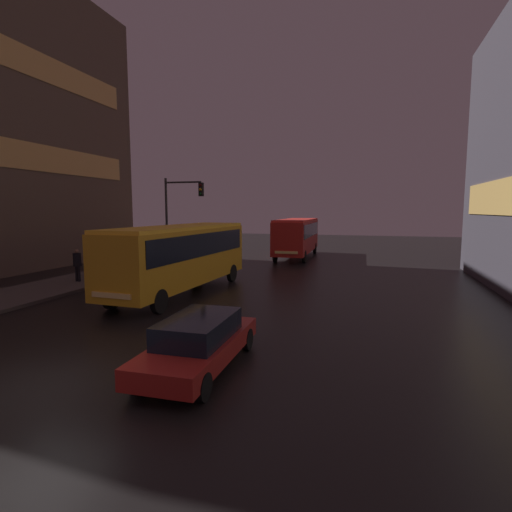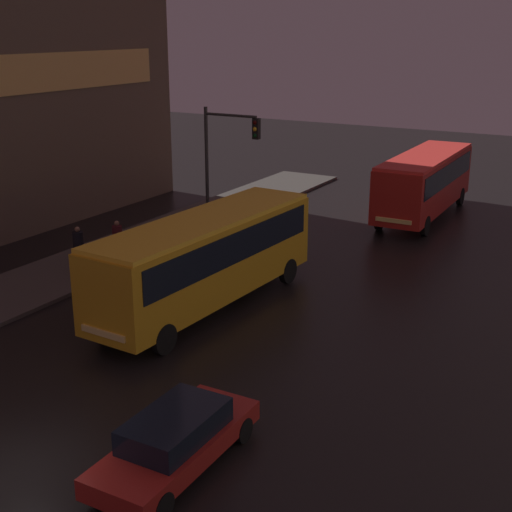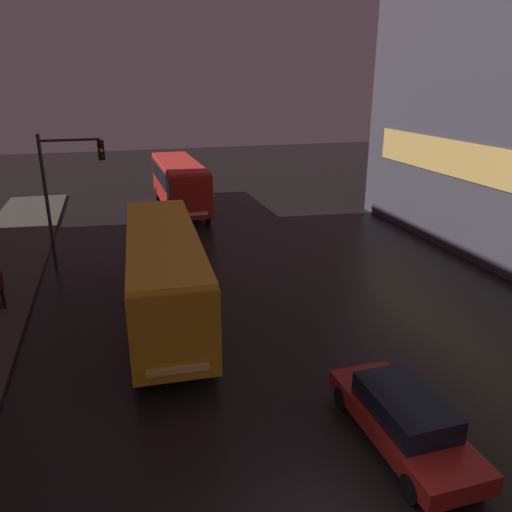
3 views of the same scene
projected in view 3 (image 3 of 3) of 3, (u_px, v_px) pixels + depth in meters
bus_near at (164, 267)px, 18.33m from camera, size 3.04×10.62×3.38m
bus_far at (179, 180)px, 34.06m from camera, size 2.77×10.04×3.36m
car_taxi at (403, 418)px, 12.28m from camera, size 1.88×4.76×1.39m
traffic_light_main at (66, 180)px, 22.93m from camera, size 2.85×0.35×6.31m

